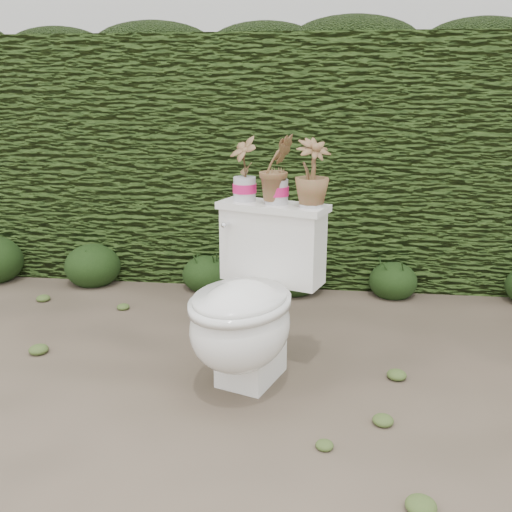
# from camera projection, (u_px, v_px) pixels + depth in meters

# --- Properties ---
(ground) EXTENTS (60.00, 60.00, 0.00)m
(ground) POSITION_uv_depth(u_px,v_px,m) (217.00, 361.00, 2.77)
(ground) COLOR #6F5F4C
(ground) RESTS_ON ground
(hedge) EXTENTS (8.00, 1.00, 1.60)m
(hedge) POSITION_uv_depth(u_px,v_px,m) (257.00, 158.00, 4.07)
(hedge) COLOR #38531B
(hedge) RESTS_ON ground
(house_wall) EXTENTS (8.00, 3.50, 4.00)m
(house_wall) POSITION_uv_depth(u_px,v_px,m) (339.00, 34.00, 7.85)
(house_wall) COLOR silver
(house_wall) RESTS_ON ground
(toilet) EXTENTS (0.65, 0.79, 0.78)m
(toilet) POSITION_uv_depth(u_px,v_px,m) (249.00, 307.00, 2.50)
(toilet) COLOR white
(toilet) RESTS_ON ground
(potted_plant_left) EXTENTS (0.17, 0.18, 0.28)m
(potted_plant_left) POSITION_uv_depth(u_px,v_px,m) (244.00, 170.00, 2.60)
(potted_plant_left) COLOR #356D22
(potted_plant_left) RESTS_ON toilet
(potted_plant_center) EXTENTS (0.21, 0.20, 0.30)m
(potted_plant_center) POSITION_uv_depth(u_px,v_px,m) (277.00, 171.00, 2.53)
(potted_plant_center) COLOR #356D22
(potted_plant_center) RESTS_ON toilet
(potted_plant_right) EXTENTS (0.22, 0.22, 0.28)m
(potted_plant_right) POSITION_uv_depth(u_px,v_px,m) (312.00, 175.00, 2.46)
(potted_plant_right) COLOR #356D22
(potted_plant_right) RESTS_ON toilet
(liriope_clump_2) EXTENTS (0.37, 0.37, 0.30)m
(liriope_clump_2) POSITION_uv_depth(u_px,v_px,m) (92.00, 262.00, 3.85)
(liriope_clump_2) COLOR #203713
(liriope_clump_2) RESTS_ON ground
(liriope_clump_3) EXTENTS (0.31, 0.31, 0.25)m
(liriope_clump_3) POSITION_uv_depth(u_px,v_px,m) (206.00, 270.00, 3.76)
(liriope_clump_3) COLOR #203713
(liriope_clump_3) RESTS_ON ground
(liriope_clump_4) EXTENTS (0.41, 0.41, 0.33)m
(liriope_clump_4) POSITION_uv_depth(u_px,v_px,m) (293.00, 267.00, 3.69)
(liriope_clump_4) COLOR #203713
(liriope_clump_4) RESTS_ON ground
(liriope_clump_5) EXTENTS (0.31, 0.31, 0.24)m
(liriope_clump_5) POSITION_uv_depth(u_px,v_px,m) (393.00, 277.00, 3.63)
(liriope_clump_5) COLOR #203713
(liriope_clump_5) RESTS_ON ground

